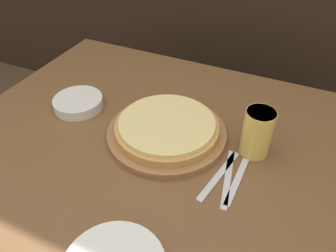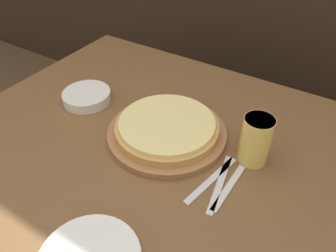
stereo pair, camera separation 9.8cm
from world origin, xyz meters
TOP-DOWN VIEW (x-y plane):
  - dining_table at (0.00, 0.00)m, footprint 1.30×1.07m
  - pizza_on_board at (0.00, 0.06)m, footprint 0.37×0.37m
  - beer_glass at (0.26, 0.10)m, footprint 0.08×0.08m
  - side_bowl at (-0.34, 0.07)m, footprint 0.17×0.17m
  - fork at (0.20, -0.04)m, footprint 0.06×0.21m
  - dinner_knife at (0.23, -0.04)m, footprint 0.06×0.21m
  - spoon at (0.25, -0.04)m, footprint 0.02×0.18m

SIDE VIEW (x-z plane):
  - dining_table at x=0.00m, z-range 0.00..0.72m
  - fork at x=0.20m, z-range 0.72..0.72m
  - dinner_knife at x=0.23m, z-range 0.72..0.72m
  - spoon at x=0.25m, z-range 0.72..0.72m
  - side_bowl at x=-0.34m, z-range 0.72..0.75m
  - pizza_on_board at x=0.00m, z-range 0.71..0.77m
  - beer_glass at x=0.26m, z-range 0.72..0.87m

